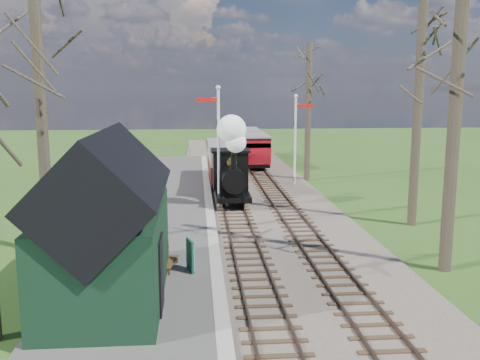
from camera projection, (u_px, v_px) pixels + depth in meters
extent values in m
ellipsoid|color=#385B23|center=(23.00, 247.00, 71.07)|extent=(57.60, 36.00, 16.20)
ellipsoid|color=#385B23|center=(278.00, 253.00, 79.33)|extent=(70.40, 44.00, 19.80)
ellipsoid|color=#385B23|center=(465.00, 229.00, 73.63)|extent=(51.20, 32.00, 14.40)
ellipsoid|color=#385B23|center=(158.00, 236.00, 82.53)|extent=(64.00, 40.00, 18.00)
cube|color=brown|center=(247.00, 186.00, 33.34)|extent=(8.00, 60.00, 0.10)
cube|color=brown|center=(218.00, 185.00, 33.18)|extent=(0.07, 60.00, 0.12)
cube|color=brown|center=(234.00, 185.00, 33.26)|extent=(0.07, 60.00, 0.12)
cube|color=#38281C|center=(226.00, 186.00, 33.23)|extent=(1.60, 60.00, 0.09)
cube|color=brown|center=(260.00, 184.00, 33.39)|extent=(0.07, 60.00, 0.12)
cube|color=brown|center=(275.00, 184.00, 33.47)|extent=(0.07, 60.00, 0.12)
cube|color=#38281C|center=(268.00, 185.00, 33.43)|extent=(1.60, 60.00, 0.09)
cube|color=#474442|center=(161.00, 217.00, 25.09)|extent=(5.00, 44.00, 0.20)
cube|color=#B2AD9E|center=(210.00, 216.00, 25.27)|extent=(0.40, 44.00, 0.21)
cube|color=black|center=(109.00, 253.00, 14.96)|extent=(3.00, 6.00, 2.60)
cube|color=black|center=(106.00, 188.00, 14.65)|extent=(3.25, 6.30, 3.25)
cube|color=black|center=(161.00, 274.00, 14.15)|extent=(0.06, 1.20, 2.00)
cylinder|color=silver|center=(219.00, 150.00, 26.78)|extent=(0.14, 0.14, 6.00)
sphere|color=silver|center=(218.00, 88.00, 26.26)|extent=(0.24, 0.24, 0.24)
cube|color=#B7140F|center=(207.00, 100.00, 26.32)|extent=(1.10, 0.08, 0.22)
cube|color=black|center=(218.00, 122.00, 26.55)|extent=(0.18, 0.06, 0.30)
cylinder|color=silver|center=(295.00, 142.00, 33.12)|extent=(0.14, 0.14, 5.50)
sphere|color=silver|center=(296.00, 96.00, 32.64)|extent=(0.24, 0.24, 0.24)
cube|color=#B7140F|center=(305.00, 106.00, 32.78)|extent=(1.10, 0.08, 0.22)
cube|color=black|center=(295.00, 124.00, 32.93)|extent=(0.18, 0.06, 0.30)
cylinder|color=#382D23|center=(41.00, 104.00, 18.96)|extent=(0.41, 0.41, 11.00)
cylinder|color=#382D23|center=(457.00, 90.00, 17.03)|extent=(0.42, 0.42, 12.00)
cylinder|color=#382D23|center=(418.00, 113.00, 23.20)|extent=(0.40, 0.40, 10.00)
cylinder|color=#382D23|center=(308.00, 113.00, 34.89)|extent=(0.39, 0.39, 9.00)
cube|color=slate|center=(221.00, 150.00, 46.89)|extent=(12.60, 0.02, 0.01)
cube|color=slate|center=(221.00, 153.00, 46.94)|extent=(12.60, 0.02, 0.02)
cylinder|color=slate|center=(221.00, 153.00, 46.93)|extent=(0.08, 0.08, 1.00)
cube|color=black|center=(232.00, 193.00, 27.98)|extent=(1.74, 4.10, 0.26)
cylinder|color=black|center=(232.00, 177.00, 27.22)|extent=(1.13, 2.67, 1.13)
cube|color=black|center=(230.00, 170.00, 29.01)|extent=(1.85, 1.64, 2.05)
cylinder|color=black|center=(234.00, 162.00, 26.05)|extent=(0.29, 0.29, 0.82)
sphere|color=#B17F34|center=(232.00, 163.00, 27.40)|extent=(0.53, 0.53, 0.53)
sphere|color=white|center=(236.00, 142.00, 25.90)|extent=(1.03, 1.03, 1.03)
sphere|color=white|center=(231.00, 129.00, 25.88)|extent=(1.44, 1.44, 1.44)
cylinder|color=black|center=(223.00, 200.00, 26.75)|extent=(0.10, 0.66, 0.66)
cylinder|color=black|center=(243.00, 200.00, 26.83)|extent=(0.10, 0.66, 0.66)
cube|color=black|center=(225.00, 176.00, 33.89)|extent=(1.95, 7.18, 0.31)
cube|color=#5E1B15|center=(225.00, 167.00, 33.79)|extent=(2.05, 7.18, 0.92)
cube|color=beige|center=(225.00, 152.00, 33.63)|extent=(2.05, 7.18, 0.92)
cube|color=slate|center=(225.00, 144.00, 33.54)|extent=(2.15, 7.39, 0.12)
cube|color=black|center=(254.00, 162.00, 40.88)|extent=(1.81, 4.75, 0.29)
cube|color=maroon|center=(254.00, 154.00, 40.78)|extent=(1.90, 4.75, 0.86)
cube|color=beige|center=(255.00, 143.00, 40.63)|extent=(1.90, 4.75, 0.86)
cube|color=slate|center=(255.00, 137.00, 40.55)|extent=(2.00, 4.95, 0.11)
cube|color=black|center=(248.00, 153.00, 46.28)|extent=(1.81, 4.75, 0.29)
cube|color=maroon|center=(248.00, 146.00, 46.18)|extent=(1.90, 4.75, 0.86)
cube|color=beige|center=(248.00, 137.00, 46.04)|extent=(1.90, 4.75, 0.86)
cube|color=slate|center=(248.00, 131.00, 45.96)|extent=(2.00, 4.95, 0.11)
cube|color=#0E4335|center=(190.00, 255.00, 17.29)|extent=(0.26, 0.71, 1.04)
cube|color=silver|center=(192.00, 255.00, 17.31)|extent=(0.18, 0.60, 0.85)
cube|color=#432E18|center=(169.00, 262.00, 17.54)|extent=(0.64, 1.45, 0.06)
cube|color=#432E18|center=(163.00, 254.00, 17.52)|extent=(0.30, 1.38, 0.60)
cube|color=#432E18|center=(173.00, 272.00, 16.99)|extent=(0.06, 0.06, 0.20)
cube|color=#432E18|center=(165.00, 260.00, 18.14)|extent=(0.06, 0.06, 0.20)
imported|color=#1A1E30|center=(165.00, 249.00, 17.71)|extent=(0.33, 0.47, 1.19)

